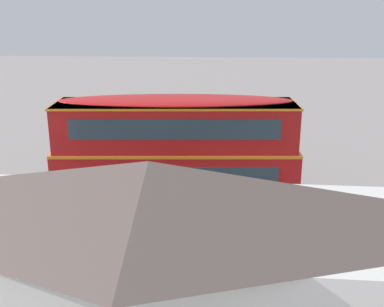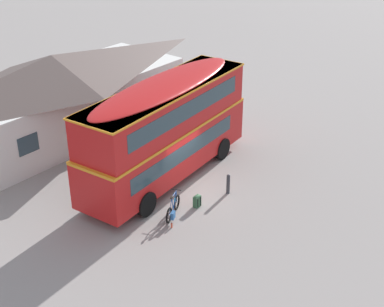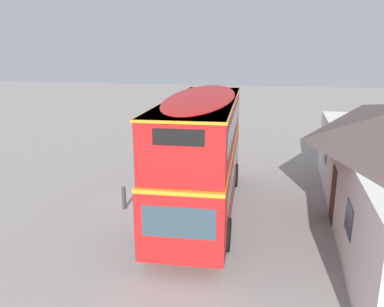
# 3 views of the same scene
# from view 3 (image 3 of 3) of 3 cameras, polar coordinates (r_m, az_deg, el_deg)

# --- Properties ---
(ground_plane) EXTENTS (120.00, 120.00, 0.00)m
(ground_plane) POSITION_cam_3_polar(r_m,az_deg,el_deg) (16.18, -3.22, -7.62)
(ground_plane) COLOR gray
(double_decker_bus) EXTENTS (10.13, 3.13, 4.79)m
(double_decker_bus) POSITION_cam_3_polar(r_m,az_deg,el_deg) (14.73, 1.53, 0.96)
(double_decker_bus) COLOR black
(double_decker_bus) RESTS_ON ground
(touring_bicycle) EXTENTS (1.64, 0.83, 1.02)m
(touring_bicycle) POSITION_cam_3_polar(r_m,az_deg,el_deg) (18.17, -4.35, -3.81)
(touring_bicycle) COLOR black
(touring_bicycle) RESTS_ON ground
(backpack_on_ground) EXTENTS (0.34, 0.28, 0.58)m
(backpack_on_ground) POSITION_cam_3_polar(r_m,az_deg,el_deg) (17.20, -6.62, -5.23)
(backpack_on_ground) COLOR #386642
(backpack_on_ground) RESTS_ON ground
(water_bottle_red_squeeze) EXTENTS (0.07, 0.07, 0.24)m
(water_bottle_red_squeeze) POSITION_cam_3_polar(r_m,az_deg,el_deg) (18.99, -5.12, -3.81)
(water_bottle_red_squeeze) COLOR #D84C33
(water_bottle_red_squeeze) RESTS_ON ground
(kerb_bollard) EXTENTS (0.16, 0.16, 0.97)m
(kerb_bollard) POSITION_cam_3_polar(r_m,az_deg,el_deg) (15.77, -10.22, -6.51)
(kerb_bollard) COLOR #333338
(kerb_bollard) RESTS_ON ground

